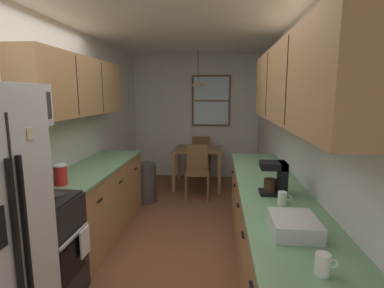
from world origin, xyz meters
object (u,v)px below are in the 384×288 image
object	(u,v)px
dining_chair_far	(201,154)
dish_rack	(294,225)
stove_range	(36,252)
microwave_over_range	(8,106)
dining_table	(198,155)
storage_canister	(60,175)
mug_by_coffeemaker	(323,264)
coffee_maker	(276,177)
trash_bin	(145,183)
mug_spare	(283,198)
dining_chair_near	(197,169)

from	to	relation	value
dining_chair_far	dish_rack	xyz separation A→B (m)	(0.84, -4.36, 0.45)
stove_range	dining_chair_far	bearing A→B (deg)	74.34
microwave_over_range	dining_table	bearing A→B (deg)	70.47
dining_chair_far	stove_range	bearing A→B (deg)	-105.66
storage_canister	mug_by_coffeemaker	world-z (taller)	storage_canister
stove_range	storage_canister	size ratio (longest dim) A/B	5.54
stove_range	mug_by_coffeemaker	xyz separation A→B (m)	(2.00, -0.79, 0.48)
stove_range	coffee_maker	size ratio (longest dim) A/B	3.87
trash_bin	storage_canister	distance (m)	2.14
microwave_over_range	dining_chair_far	xyz separation A→B (m)	(1.24, 4.01, -1.16)
microwave_over_range	mug_spare	world-z (taller)	microwave_over_range
dining_table	trash_bin	size ratio (longest dim) A/B	1.37
stove_range	mug_by_coffeemaker	distance (m)	2.20
stove_range	coffee_maker	world-z (taller)	coffee_maker
stove_range	storage_canister	xyz separation A→B (m)	(-0.01, 0.47, 0.53)
trash_bin	mug_spare	distance (m)	2.97
trash_bin	mug_by_coffeemaker	size ratio (longest dim) A/B	5.96
mug_by_coffeemaker	stove_range	bearing A→B (deg)	158.42
dining_chair_far	mug_spare	world-z (taller)	mug_spare
mug_spare	coffee_maker	bearing A→B (deg)	91.61
stove_range	trash_bin	world-z (taller)	stove_range
microwave_over_range	trash_bin	xyz separation A→B (m)	(0.41, 2.48, -1.34)
dining_chair_far	trash_bin	size ratio (longest dim) A/B	1.40
dish_rack	dining_table	bearing A→B (deg)	103.08
dining_chair_far	mug_by_coffeemaker	size ratio (longest dim) A/B	8.35
dining_chair_far	storage_canister	xyz separation A→B (m)	(-1.13, -3.54, 0.50)
coffee_maker	mug_spare	xyz separation A→B (m)	(0.01, -0.25, -0.10)
mug_by_coffeemaker	mug_spare	bearing A→B (deg)	90.09
coffee_maker	mug_spare	size ratio (longest dim) A/B	2.64
dining_table	coffee_maker	xyz separation A→B (m)	(0.89, -3.02, 0.43)
trash_bin	stove_range	bearing A→B (deg)	-96.77
dining_chair_far	dining_chair_near	bearing A→B (deg)	-89.84
trash_bin	mug_by_coffeemaker	world-z (taller)	mug_by_coffeemaker
dining_chair_far	mug_spare	size ratio (longest dim) A/B	8.37
dining_chair_far	storage_canister	size ratio (longest dim) A/B	4.53
dining_table	dining_chair_far	bearing A→B (deg)	87.09
microwave_over_range	trash_bin	distance (m)	2.85
storage_canister	trash_bin	bearing A→B (deg)	81.51
stove_range	storage_canister	distance (m)	0.71
dining_table	coffee_maker	world-z (taller)	coffee_maker
storage_canister	dish_rack	bearing A→B (deg)	-22.65
stove_range	dining_table	bearing A→B (deg)	72.18
storage_canister	mug_spare	world-z (taller)	storage_canister
dining_table	dining_chair_near	bearing A→B (deg)	-86.77
dish_rack	storage_canister	bearing A→B (deg)	157.35
dining_table	mug_spare	size ratio (longest dim) A/B	8.20
microwave_over_range	storage_canister	bearing A→B (deg)	77.04
dining_table	dish_rack	distance (m)	3.87
microwave_over_range	dining_table	size ratio (longest dim) A/B	0.66
storage_canister	dish_rack	size ratio (longest dim) A/B	0.58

